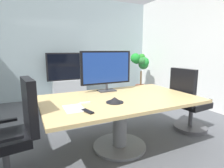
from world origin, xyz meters
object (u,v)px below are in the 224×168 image
at_px(wall_display_unit, 69,84).
at_px(tv_monitor, 106,69).
at_px(conference_phone, 115,100).
at_px(conference_table, 120,109).
at_px(office_chair_left, 14,139).
at_px(office_chair_right, 188,105).
at_px(potted_plant, 141,67).
at_px(remote_control, 88,111).

bearing_deg(wall_display_unit, tv_monitor, -89.22).
bearing_deg(tv_monitor, conference_phone, -105.40).
bearing_deg(conference_table, wall_display_unit, 90.53).
bearing_deg(office_chair_left, conference_phone, 78.12).
bearing_deg(conference_phone, wall_display_unit, 87.36).
relative_size(conference_table, tv_monitor, 2.49).
relative_size(conference_table, wall_display_unit, 1.60).
distance_m(office_chair_right, potted_plant, 2.72).
bearing_deg(remote_control, office_chair_right, -4.41).
relative_size(office_chair_right, potted_plant, 0.85).
relative_size(office_chair_right, tv_monitor, 1.30).
bearing_deg(potted_plant, remote_control, -132.60).
bearing_deg(potted_plant, office_chair_right, -107.13).
height_order(office_chair_right, remote_control, office_chair_right).
relative_size(tv_monitor, conference_phone, 3.82).
distance_m(office_chair_left, potted_plant, 4.35).
height_order(office_chair_left, tv_monitor, tv_monitor).
xyz_separation_m(office_chair_left, potted_plant, (3.43, 2.64, 0.40)).
bearing_deg(tv_monitor, office_chair_right, -20.36).
bearing_deg(conference_table, tv_monitor, 89.19).
distance_m(wall_display_unit, conference_phone, 3.17).
distance_m(office_chair_left, remote_control, 0.83).
xyz_separation_m(office_chair_left, conference_phone, (1.14, -0.10, 0.31)).
bearing_deg(office_chair_left, wall_display_unit, 150.12).
bearing_deg(conference_phone, office_chair_right, 6.34).
height_order(conference_table, remote_control, remote_control).
height_order(tv_monitor, potted_plant, tv_monitor).
relative_size(conference_phone, remote_control, 1.29).
relative_size(conference_table, remote_control, 12.32).
bearing_deg(office_chair_right, conference_phone, 91.45).
height_order(conference_table, wall_display_unit, wall_display_unit).
relative_size(wall_display_unit, potted_plant, 1.02).
bearing_deg(conference_table, conference_phone, -133.27).
bearing_deg(remote_control, office_chair_left, 142.39).
relative_size(office_chair_right, wall_display_unit, 0.83).
relative_size(office_chair_right, remote_control, 6.41).
relative_size(conference_table, conference_phone, 9.52).
distance_m(office_chair_right, conference_phone, 1.53).
bearing_deg(potted_plant, wall_display_unit, 169.10).
relative_size(office_chair_left, conference_phone, 4.95).
bearing_deg(conference_phone, tv_monitor, 74.60).
height_order(office_chair_right, wall_display_unit, wall_display_unit).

